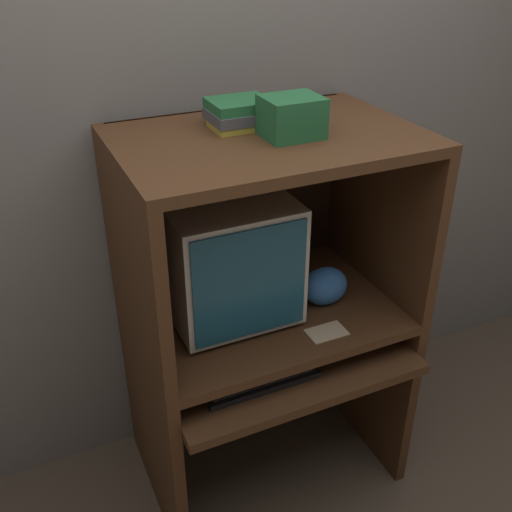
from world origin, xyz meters
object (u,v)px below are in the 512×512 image
at_px(mouse, 330,357).
at_px(snack_bag, 325,286).
at_px(crt_monitor, 224,253).
at_px(book_stack, 240,113).
at_px(storage_box, 292,117).
at_px(keyboard, 258,376).

distance_m(mouse, snack_bag, 0.25).
xyz_separation_m(crt_monitor, book_stack, (0.09, 0.04, 0.47)).
relative_size(mouse, book_stack, 0.34).
relative_size(crt_monitor, storage_box, 2.65).
bearing_deg(storage_box, keyboard, -138.20).
bearing_deg(mouse, keyboard, 176.84).
bearing_deg(mouse, snack_bag, 68.65).
bearing_deg(snack_bag, crt_monitor, 161.14).
xyz_separation_m(crt_monitor, storage_box, (0.19, -0.11, 0.48)).
height_order(keyboard, book_stack, book_stack).
relative_size(mouse, snack_bag, 0.39).
bearing_deg(mouse, storage_box, 114.98).
height_order(crt_monitor, keyboard, crt_monitor).
relative_size(keyboard, mouse, 5.97).
bearing_deg(crt_monitor, keyboard, -89.45).
bearing_deg(book_stack, crt_monitor, -153.18).
relative_size(crt_monitor, keyboard, 1.16).
xyz_separation_m(keyboard, mouse, (0.27, -0.01, 0.00)).
xyz_separation_m(book_stack, storage_box, (0.10, -0.15, 0.02)).
bearing_deg(keyboard, book_stack, 75.43).
height_order(snack_bag, book_stack, book_stack).
height_order(book_stack, storage_box, storage_box).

